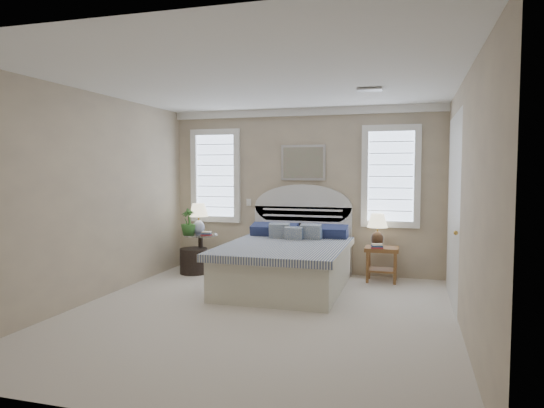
{
  "coord_description": "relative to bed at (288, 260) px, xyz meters",
  "views": [
    {
      "loc": [
        1.72,
        -5.31,
        1.7
      ],
      "look_at": [
        -0.11,
        1.0,
        1.24
      ],
      "focal_mm": 32.0,
      "sensor_mm": 36.0,
      "label": 1
    }
  ],
  "objects": [
    {
      "name": "painting",
      "position": [
        0.0,
        1.0,
        1.43
      ],
      "size": [
        0.74,
        0.04,
        0.58
      ],
      "primitive_type": "cube",
      "color": "silver",
      "rests_on": "wall_back"
    },
    {
      "name": "closet_door",
      "position": [
        2.23,
        -0.26,
        0.81
      ],
      "size": [
        0.02,
        1.8,
        2.4
      ],
      "primitive_type": "cube",
      "color": "white",
      "rests_on": "floor"
    },
    {
      "name": "bed",
      "position": [
        0.0,
        0.0,
        0.0
      ],
      "size": [
        1.72,
        2.28,
        1.47
      ],
      "color": "white",
      "rests_on": "floor"
    },
    {
      "name": "nightstand_right",
      "position": [
        1.3,
        0.69,
        0.0
      ],
      "size": [
        0.5,
        0.4,
        0.53
      ],
      "color": "brown",
      "rests_on": "floor"
    },
    {
      "name": "wall_back",
      "position": [
        0.0,
        1.04,
        0.96
      ],
      "size": [
        4.5,
        0.02,
        2.7
      ],
      "primitive_type": "cube",
      "color": "beige",
      "rests_on": "floor"
    },
    {
      "name": "floor",
      "position": [
        0.0,
        -1.46,
        -0.39
      ],
      "size": [
        4.5,
        5.0,
        0.01
      ],
      "primitive_type": "cube",
      "color": "beige",
      "rests_on": "ground"
    },
    {
      "name": "books_left",
      "position": [
        -1.49,
        0.48,
        0.28
      ],
      "size": [
        0.18,
        0.14,
        0.07
      ],
      "rotation": [
        0.0,
        0.0,
        0.16
      ],
      "color": "#A0282A",
      "rests_on": "side_table_left"
    },
    {
      "name": "floor_pot",
      "position": [
        -1.71,
        0.44,
        -0.18
      ],
      "size": [
        0.52,
        0.52,
        0.41
      ],
      "primitive_type": "cylinder",
      "rotation": [
        0.0,
        0.0,
        0.16
      ],
      "color": "black",
      "rests_on": "floor"
    },
    {
      "name": "lamp_left",
      "position": [
        -1.67,
        0.56,
        0.56
      ],
      "size": [
        0.41,
        0.41,
        0.52
      ],
      "rotation": [
        0.0,
        0.0,
        0.34
      ],
      "color": "silver",
      "rests_on": "side_table_left"
    },
    {
      "name": "hvac_vent",
      "position": [
        1.2,
        -0.66,
        2.29
      ],
      "size": [
        0.3,
        0.2,
        0.02
      ],
      "primitive_type": "cube",
      "color": "#B2B2B2",
      "rests_on": "ceiling"
    },
    {
      "name": "side_table_left",
      "position": [
        -1.65,
        0.59,
        0.0
      ],
      "size": [
        0.56,
        0.56,
        0.63
      ],
      "color": "black",
      "rests_on": "floor"
    },
    {
      "name": "ceiling",
      "position": [
        0.0,
        -1.46,
        2.31
      ],
      "size": [
        4.5,
        5.0,
        0.01
      ],
      "primitive_type": "cube",
      "color": "white",
      "rests_on": "wall_back"
    },
    {
      "name": "wall_right",
      "position": [
        2.25,
        -1.46,
        0.96
      ],
      "size": [
        0.02,
        5.0,
        2.7
      ],
      "primitive_type": "cube",
      "color": "beige",
      "rests_on": "floor"
    },
    {
      "name": "crown_molding",
      "position": [
        0.0,
        1.0,
        2.25
      ],
      "size": [
        4.5,
        0.08,
        0.12
      ],
      "primitive_type": "cube",
      "color": "white",
      "rests_on": "wall_back"
    },
    {
      "name": "potted_plant",
      "position": [
        -1.8,
        0.44,
        0.47
      ],
      "size": [
        0.31,
        0.31,
        0.45
      ],
      "primitive_type": "imported",
      "rotation": [
        0.0,
        0.0,
        -0.28
      ],
      "color": "#3A6B2B",
      "rests_on": "side_table_left"
    },
    {
      "name": "lamp_right",
      "position": [
        1.23,
        0.74,
        0.46
      ],
      "size": [
        0.35,
        0.35,
        0.51
      ],
      "rotation": [
        0.0,
        0.0,
        -0.13
      ],
      "color": "black",
      "rests_on": "nightstand_right"
    },
    {
      "name": "window_right",
      "position": [
        1.4,
        1.02,
        1.21
      ],
      "size": [
        0.9,
        0.06,
        1.6
      ],
      "primitive_type": "cube",
      "color": "silver",
      "rests_on": "wall_back"
    },
    {
      "name": "wall_left",
      "position": [
        -2.25,
        -1.46,
        0.96
      ],
      "size": [
        0.02,
        5.0,
        2.7
      ],
      "primitive_type": "cube",
      "color": "beige",
      "rests_on": "floor"
    },
    {
      "name": "books_right",
      "position": [
        1.24,
        0.55,
        0.18
      ],
      "size": [
        0.2,
        0.16,
        0.07
      ],
      "rotation": [
        0.0,
        0.0,
        0.25
      ],
      "color": "#A0282A",
      "rests_on": "nightstand_right"
    },
    {
      "name": "window_left",
      "position": [
        -1.55,
        1.02,
        1.21
      ],
      "size": [
        0.9,
        0.06,
        1.6
      ],
      "primitive_type": "cube",
      "color": "silver",
      "rests_on": "wall_back"
    },
    {
      "name": "switch_plate",
      "position": [
        -0.95,
        1.03,
        0.76
      ],
      "size": [
        0.08,
        0.01,
        0.12
      ],
      "primitive_type": "cube",
      "color": "white",
      "rests_on": "wall_back"
    }
  ]
}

